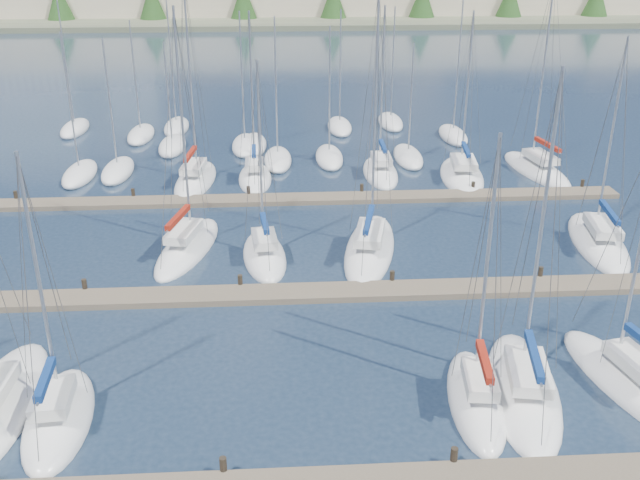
{
  "coord_description": "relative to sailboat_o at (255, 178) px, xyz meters",
  "views": [
    {
      "loc": [
        -1.87,
        -16.49,
        17.33
      ],
      "look_at": [
        0.0,
        14.0,
        4.0
      ],
      "focal_mm": 40.0,
      "sensor_mm": 36.0,
      "label": 1
    }
  ],
  "objects": [
    {
      "name": "sailboat_q",
      "position": [
        15.71,
        -0.32,
        -0.02
      ],
      "size": [
        4.27,
        9.28,
        12.86
      ],
      "rotation": [
        0.0,
        0.0,
        -0.13
      ],
      "color": "white",
      "rests_on": "ground"
    },
    {
      "name": "distant_boats",
      "position": [
        -0.71,
        9.02,
        0.1
      ],
      "size": [
        36.93,
        20.75,
        13.3
      ],
      "color": "#9EA0A5",
      "rests_on": "ground"
    },
    {
      "name": "sailboat_m",
      "position": [
        20.8,
        -13.27,
        -0.02
      ],
      "size": [
        4.31,
        9.58,
        12.77
      ],
      "rotation": [
        0.0,
        0.0,
        -0.16
      ],
      "color": "white",
      "rests_on": "ground"
    },
    {
      "name": "sailboat_p",
      "position": [
        9.63,
        0.81,
        -0.01
      ],
      "size": [
        2.75,
        7.76,
        13.15
      ],
      "rotation": [
        0.0,
        0.0,
        -0.02
      ],
      "color": "white",
      "rests_on": "ground"
    },
    {
      "name": "sailboat_o",
      "position": [
        0.0,
        0.0,
        0.0
      ],
      "size": [
        2.62,
        6.84,
        12.94
      ],
      "rotation": [
        0.0,
        0.0,
        0.02
      ],
      "color": "white",
      "rests_on": "ground"
    },
    {
      "name": "sailboat_i",
      "position": [
        -3.68,
        -12.58,
        -0.0
      ],
      "size": [
        4.41,
        9.23,
        14.45
      ],
      "rotation": [
        0.0,
        0.0,
        -0.22
      ],
      "color": "white",
      "rests_on": "ground"
    },
    {
      "name": "sailboat_e",
      "position": [
        11.5,
        -27.71,
        -0.01
      ],
      "size": [
        4.36,
        9.07,
        13.78
      ],
      "rotation": [
        0.0,
        0.0,
        -0.19
      ],
      "color": "white",
      "rests_on": "ground"
    },
    {
      "name": "sailboat_k",
      "position": [
        7.02,
        -13.39,
        -0.01
      ],
      "size": [
        4.94,
        10.63,
        15.3
      ],
      "rotation": [
        0.0,
        0.0,
        -0.22
      ],
      "color": "white",
      "rests_on": "ground"
    },
    {
      "name": "sailboat_f",
      "position": [
        15.92,
        -27.4,
        -0.01
      ],
      "size": [
        3.9,
        8.65,
        12.07
      ],
      "rotation": [
        0.0,
        0.0,
        0.19
      ],
      "color": "white",
      "rests_on": "ground"
    },
    {
      "name": "ground",
      "position": [
        3.63,
        25.25,
        -0.19
      ],
      "size": [
        400.0,
        400.0,
        0.0
      ],
      "primitive_type": "plane",
      "color": "#233347",
      "rests_on": "ground"
    },
    {
      "name": "sailboat_j",
      "position": [
        0.85,
        -14.01,
        -0.01
      ],
      "size": [
        3.08,
        7.1,
        11.87
      ],
      "rotation": [
        0.0,
        0.0,
        0.1
      ],
      "color": "white",
      "rests_on": "ground"
    },
    {
      "name": "sailboat_d",
      "position": [
        9.41,
        -28.21,
        -0.0
      ],
      "size": [
        2.96,
        7.13,
        11.64
      ],
      "rotation": [
        0.0,
        0.0,
        -0.12
      ],
      "color": "white",
      "rests_on": "ground"
    },
    {
      "name": "dock_mid",
      "position": [
        3.63,
        -18.73,
        -0.04
      ],
      "size": [
        44.0,
        1.93,
        1.1
      ],
      "color": "#6B5E4C",
      "rests_on": "ground"
    },
    {
      "name": "dock_far",
      "position": [
        3.63,
        -4.73,
        -0.04
      ],
      "size": [
        44.0,
        1.93,
        1.1
      ],
      "color": "#6B5E4C",
      "rests_on": "ground"
    },
    {
      "name": "sailboat_c",
      "position": [
        -6.86,
        -28.41,
        -0.01
      ],
      "size": [
        3.0,
        6.77,
        11.34
      ],
      "rotation": [
        0.0,
        0.0,
        0.08
      ],
      "color": "white",
      "rests_on": "ground"
    },
    {
      "name": "sailboat_n",
      "position": [
        -4.43,
        -0.21,
        -0.0
      ],
      "size": [
        3.49,
        9.07,
        15.78
      ],
      "rotation": [
        0.0,
        0.0,
        -0.09
      ],
      "color": "white",
      "rests_on": "ground"
    },
    {
      "name": "sailboat_r",
      "position": [
        21.85,
        0.66,
        -0.01
      ],
      "size": [
        4.16,
        9.8,
        15.31
      ],
      "rotation": [
        0.0,
        0.0,
        0.15
      ],
      "color": "white",
      "rests_on": "ground"
    }
  ]
}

